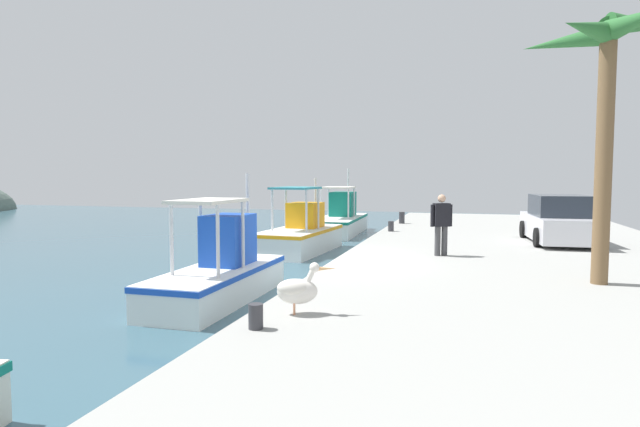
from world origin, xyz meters
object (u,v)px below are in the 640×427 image
at_px(fishing_boat_third, 301,235).
at_px(mooring_bollard_second, 391,226).
at_px(fishing_boat_fourth, 341,220).
at_px(mooring_bollard_nearest, 256,316).
at_px(mooring_bollard_third, 402,218).
at_px(palm_tree, 606,64).
at_px(fisherman_standing, 441,222).
at_px(fishing_boat_second, 220,272).
at_px(parked_car, 558,221).
at_px(pelican, 297,289).

relative_size(fishing_boat_third, mooring_bollard_second, 12.27).
bearing_deg(fishing_boat_third, fishing_boat_fourth, 0.26).
relative_size(mooring_bollard_nearest, mooring_bollard_third, 0.68).
bearing_deg(palm_tree, fisherman_standing, 47.97).
height_order(fishing_boat_second, fisherman_standing, fishing_boat_second).
distance_m(parked_car, mooring_bollard_second, 6.12).
distance_m(fishing_boat_second, mooring_bollard_nearest, 5.26).
distance_m(fishing_boat_fourth, mooring_bollard_nearest, 19.51).
relative_size(mooring_bollard_nearest, palm_tree, 0.07).
distance_m(fisherman_standing, mooring_bollard_nearest, 8.05).
distance_m(fisherman_standing, palm_tree, 5.56).
bearing_deg(fishing_boat_fourth, fisherman_standing, -153.95).
height_order(fisherman_standing, palm_tree, palm_tree).
distance_m(fishing_boat_third, fisherman_standing, 7.39).
bearing_deg(palm_tree, mooring_bollard_nearest, 131.25).
bearing_deg(fisherman_standing, mooring_bollard_nearest, 164.02).
height_order(mooring_bollard_nearest, mooring_bollard_second, mooring_bollard_second).
height_order(pelican, mooring_bollard_second, pelican).
relative_size(fishing_boat_third, fishing_boat_fourth, 0.80).
bearing_deg(fishing_boat_third, mooring_bollard_third, -35.94).
bearing_deg(parked_car, fishing_boat_third, 84.38).
xyz_separation_m(fishing_boat_fourth, fisherman_standing, (-11.50, -5.62, 1.02)).
distance_m(fishing_boat_third, mooring_bollard_second, 3.59).
distance_m(fisherman_standing, mooring_bollard_third, 9.67).
height_order(parked_car, mooring_bollard_nearest, parked_car).
bearing_deg(pelican, mooring_bollard_nearest, 161.23).
bearing_deg(palm_tree, mooring_bollard_third, 23.87).
xyz_separation_m(fishing_boat_second, mooring_bollard_third, (12.66, -2.82, 0.40)).
relative_size(fishing_boat_third, fisherman_standing, 2.92).
bearing_deg(fishing_boat_third, pelican, -162.18).
bearing_deg(fishing_boat_third, mooring_bollard_second, -71.25).
relative_size(fishing_boat_second, palm_tree, 0.89).
distance_m(fishing_boat_second, pelican, 4.74).
distance_m(fishing_boat_third, parked_car, 9.21).
xyz_separation_m(mooring_bollard_second, mooring_bollard_third, (3.52, 0.00, 0.07)).
xyz_separation_m(pelican, palm_tree, (3.86, -5.14, 3.98)).
xyz_separation_m(fishing_boat_second, pelican, (-3.51, -3.13, 0.54)).
bearing_deg(fishing_boat_third, mooring_bollard_nearest, -164.76).
relative_size(fishing_boat_fourth, parked_car, 1.46).
relative_size(fishing_boat_fourth, mooring_bollard_nearest, 17.00).
xyz_separation_m(fisherman_standing, palm_tree, (-2.92, -3.24, 3.45)).
bearing_deg(parked_car, fishing_boat_fourth, 50.04).
relative_size(fishing_boat_fourth, mooring_bollard_second, 15.36).
bearing_deg(mooring_bollard_third, fishing_boat_second, 167.44).
bearing_deg(fisherman_standing, palm_tree, -132.03).
height_order(fishing_boat_second, parked_car, fishing_boat_second).
distance_m(fishing_boat_fourth, palm_tree, 17.51).
height_order(fishing_boat_third, mooring_bollard_nearest, fishing_boat_third).
distance_m(fishing_boat_second, mooring_bollard_third, 12.98).
relative_size(parked_car, palm_tree, 0.78).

